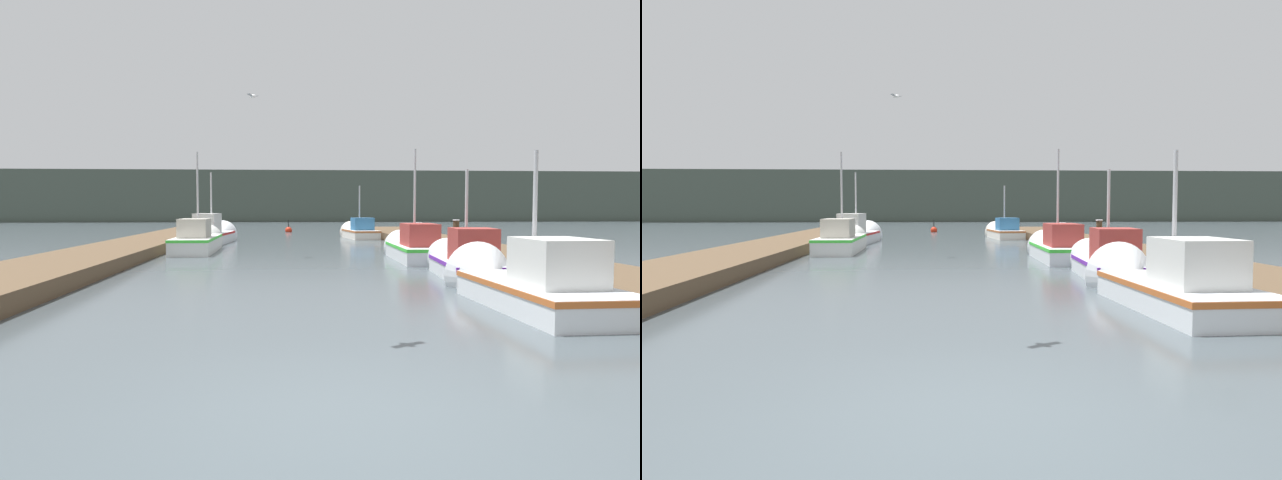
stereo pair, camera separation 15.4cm
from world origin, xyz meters
TOP-DOWN VIEW (x-y plane):
  - ground_plane at (0.00, 0.00)m, footprint 200.00×200.00m
  - dock_left at (-6.57, 16.00)m, footprint 2.88×40.00m
  - dock_right at (6.57, 16.00)m, footprint 2.88×40.00m
  - distant_shore_ridge at (0.00, 72.28)m, footprint 120.00×16.00m
  - fishing_boat_0 at (4.04, 5.58)m, footprint 1.83×5.15m
  - fishing_boat_1 at (4.30, 9.92)m, footprint 1.78×4.72m
  - fishing_boat_2 at (4.08, 14.71)m, footprint 1.60×5.11m
  - fishing_boat_3 at (-3.99, 19.01)m, footprint 1.57×5.93m
  - fishing_boat_4 at (-4.04, 24.57)m, footprint 2.19×5.97m
  - fishing_boat_5 at (4.04, 28.49)m, footprint 1.86×4.57m
  - mooring_piling_0 at (5.05, 17.92)m, footprint 0.28×0.28m
  - mooring_piling_1 at (5.29, 13.73)m, footprint 0.23×0.23m
  - channel_buoy at (0.02, 36.70)m, footprint 0.50×0.50m
  - seagull_1 at (-1.58, 16.15)m, footprint 0.41×0.52m

SIDE VIEW (x-z plane):
  - ground_plane at x=0.00m, z-range 0.00..0.00m
  - channel_buoy at x=0.02m, z-range -0.35..0.64m
  - dock_left at x=-6.57m, z-range 0.00..0.41m
  - dock_right at x=6.57m, z-range 0.00..0.41m
  - fishing_boat_0 at x=4.04m, z-range -1.33..2.09m
  - fishing_boat_5 at x=4.04m, z-range -1.38..2.14m
  - fishing_boat_1 at x=4.30m, z-range -1.24..2.01m
  - fishing_boat_2 at x=4.08m, z-range -1.70..2.55m
  - fishing_boat_4 at x=-4.04m, z-range -1.61..2.50m
  - fishing_boat_3 at x=-3.99m, z-range -1.79..2.71m
  - mooring_piling_0 at x=5.05m, z-range 0.01..1.22m
  - mooring_piling_1 at x=5.29m, z-range 0.01..1.43m
  - distant_shore_ridge at x=0.00m, z-range 0.00..6.31m
  - seagull_1 at x=-1.58m, z-range 5.81..5.93m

